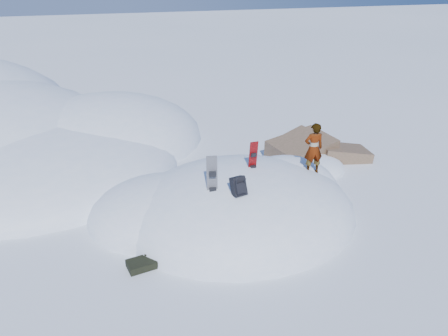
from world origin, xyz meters
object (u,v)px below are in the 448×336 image
object	(u,v)px
snowboard_red	(253,162)
person	(314,148)
snowboard_dark	(212,183)
backpack	(239,186)

from	to	relation	value
snowboard_red	person	distance (m)	1.94
snowboard_red	snowboard_dark	world-z (taller)	snowboard_dark
person	snowboard_red	bearing A→B (deg)	5.68
snowboard_red	backpack	distance (m)	1.50
snowboard_dark	backpack	distance (m)	0.73
backpack	person	distance (m)	3.06
snowboard_red	person	size ratio (longest dim) A/B	0.84
snowboard_dark	person	world-z (taller)	person
snowboard_dark	snowboard_red	bearing A→B (deg)	40.58
snowboard_red	backpack	xyz separation A→B (m)	(-0.83, -1.26, -0.04)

